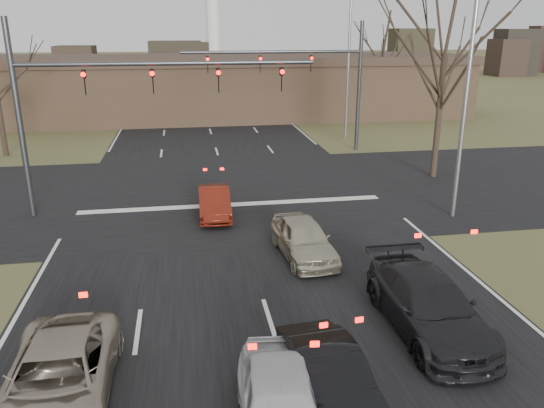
% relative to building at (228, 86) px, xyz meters
% --- Properties ---
extents(ground, '(360.00, 360.00, 0.00)m').
position_rel_building_xyz_m(ground, '(-2.00, -38.00, -2.67)').
color(ground, brown).
rests_on(ground, ground).
extents(road_main, '(14.00, 300.00, 0.02)m').
position_rel_building_xyz_m(road_main, '(-2.00, 22.00, -2.66)').
color(road_main, black).
rests_on(road_main, ground).
extents(road_cross, '(200.00, 14.00, 0.02)m').
position_rel_building_xyz_m(road_cross, '(-2.00, -23.00, -2.65)').
color(road_cross, black).
rests_on(road_cross, ground).
extents(building, '(42.40, 10.40, 5.30)m').
position_rel_building_xyz_m(building, '(0.00, 0.00, 0.00)').
color(building, '#876348').
rests_on(building, ground).
extents(mast_arm_near, '(12.12, 0.24, 8.00)m').
position_rel_building_xyz_m(mast_arm_near, '(-7.23, -25.00, 2.41)').
color(mast_arm_near, '#383A3D').
rests_on(mast_arm_near, ground).
extents(mast_arm_far, '(11.12, 0.24, 8.00)m').
position_rel_building_xyz_m(mast_arm_far, '(4.18, -15.00, 2.35)').
color(mast_arm_far, '#383A3D').
rests_on(mast_arm_far, ground).
extents(streetlight_right_near, '(2.34, 0.25, 10.00)m').
position_rel_building_xyz_m(streetlight_right_near, '(6.82, -28.00, 2.92)').
color(streetlight_right_near, gray).
rests_on(streetlight_right_near, ground).
extents(streetlight_right_far, '(2.34, 0.25, 10.00)m').
position_rel_building_xyz_m(streetlight_right_far, '(7.32, -11.00, 2.92)').
color(streetlight_right_far, gray).
rests_on(streetlight_right_far, ground).
extents(tree_right_far, '(5.40, 5.40, 9.00)m').
position_rel_building_xyz_m(tree_right_far, '(13.00, -3.00, 4.29)').
color(tree_right_far, black).
rests_on(tree_right_far, ground).
extents(car_silver_suv, '(2.22, 4.79, 1.33)m').
position_rel_building_xyz_m(car_silver_suv, '(-6.88, -37.68, -2.00)').
color(car_silver_suv, gray).
rests_on(car_silver_suv, ground).
extents(car_white_sedan, '(2.06, 4.30, 1.42)m').
position_rel_building_xyz_m(car_white_sedan, '(-2.50, -39.37, -1.96)').
color(car_white_sedan, silver).
rests_on(car_white_sedan, ground).
extents(car_black_hatch, '(1.73, 3.94, 1.26)m').
position_rel_building_xyz_m(car_black_hatch, '(-1.29, -38.59, -2.04)').
color(car_black_hatch, black).
rests_on(car_black_hatch, ground).
extents(car_charcoal_sedan, '(2.08, 5.04, 1.46)m').
position_rel_building_xyz_m(car_charcoal_sedan, '(2.00, -36.16, -1.94)').
color(car_charcoal_sedan, black).
rests_on(car_charcoal_sedan, ground).
extents(car_red_ahead, '(1.36, 3.70, 1.21)m').
position_rel_building_xyz_m(car_red_ahead, '(-2.92, -26.28, -2.06)').
color(car_red_ahead, '#5B170D').
rests_on(car_red_ahead, ground).
extents(car_silver_ahead, '(1.93, 4.10, 1.36)m').
position_rel_building_xyz_m(car_silver_ahead, '(-0.16, -31.03, -1.99)').
color(car_silver_ahead, '#ABA58A').
rests_on(car_silver_ahead, ground).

